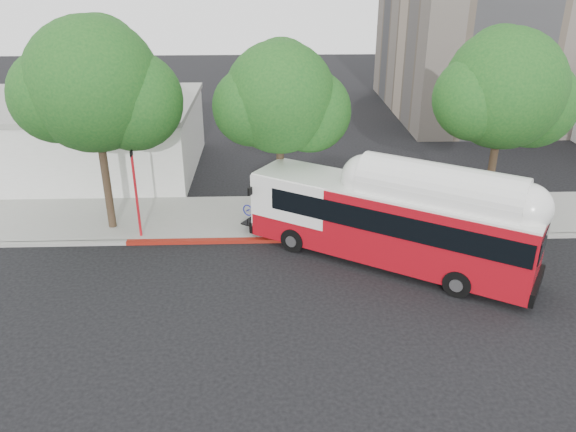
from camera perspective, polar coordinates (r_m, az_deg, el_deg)
The scene contains 10 objects.
ground at distance 22.23m, azimuth 2.21°, elevation -7.13°, with size 120.00×120.00×0.00m, color black.
sidewalk at distance 27.93m, azimuth 1.26°, elevation -0.00°, with size 60.00×5.00×0.15m, color gray.
curb_strip at distance 25.59m, azimuth 1.59°, elevation -2.41°, with size 60.00×0.30×0.15m, color gray.
red_curb_segment at distance 25.58m, azimuth -5.14°, elevation -2.50°, with size 10.00×0.32×0.16m, color maroon.
street_tree_left at distance 25.91m, azimuth -18.11°, elevation 12.09°, with size 6.67×5.80×9.74m.
street_tree_mid at distance 25.60m, azimuth 0.09°, elevation 11.52°, with size 5.75×5.00×8.62m.
street_tree_right at distance 27.59m, azimuth 21.87°, elevation 11.50°, with size 6.21×5.40×9.18m.
low_commercial_bldg at distance 36.42m, azimuth -22.21°, elevation 7.55°, with size 16.20×10.20×4.25m.
transit_bus at distance 23.49m, azimuth 10.30°, elevation -0.83°, with size 11.90×8.66×3.76m.
signal_pole at distance 25.86m, azimuth -15.16°, elevation 2.09°, with size 0.12×0.40×4.23m.
Camera 1 is at (-1.53, -18.87, 11.65)m, focal length 35.00 mm.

